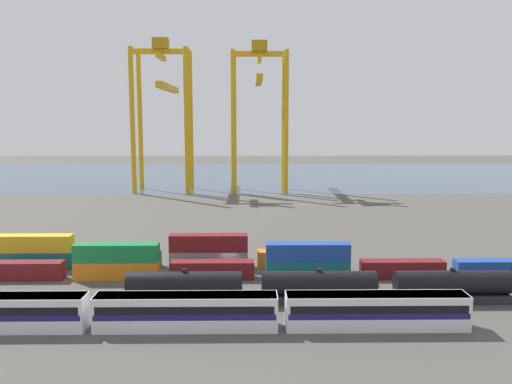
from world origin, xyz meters
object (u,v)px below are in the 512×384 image
freight_tank_row (452,286)px  gantry_crane_central (259,100)px  gantry_crane_west (164,100)px  shipping_container_6 (402,269)px  shipping_container_8 (34,260)px  shipping_container_4 (308,269)px  passenger_train (186,310)px

freight_tank_row → gantry_crane_central: size_ratio=1.75×
freight_tank_row → gantry_crane_west: size_ratio=1.72×
shipping_container_6 → gantry_crane_west: gantry_crane_west is taller
shipping_container_6 → gantry_crane_central: size_ratio=0.26×
shipping_container_8 → shipping_container_4: bearing=-8.1°
passenger_train → shipping_container_4: passenger_train is taller
passenger_train → freight_tank_row: (32.48, 8.28, -0.05)m
shipping_container_4 → shipping_container_6: 13.79m
freight_tank_row → shipping_container_8: size_ratio=6.75×
freight_tank_row → gantry_crane_west: (-52.74, 107.99, 26.58)m
freight_tank_row → gantry_crane_west: gantry_crane_west is taller
gantry_crane_central → shipping_container_8: bearing=-112.0°
shipping_container_4 → shipping_container_8: size_ratio=1.00×
passenger_train → gantry_crane_west: size_ratio=1.31×
passenger_train → shipping_container_6: (29.19, 18.64, -0.84)m
passenger_train → gantry_crane_central: bearing=85.0°
passenger_train → gantry_crane_west: 120.96m
passenger_train → gantry_crane_central: (10.19, 115.50, 26.48)m
passenger_train → gantry_crane_west: gantry_crane_west is taller
gantry_crane_west → freight_tank_row: bearing=-64.0°
shipping_container_8 → gantry_crane_west: gantry_crane_west is taller
shipping_container_4 → gantry_crane_central: gantry_crane_central is taller
freight_tank_row → shipping_container_8: bearing=164.5°
passenger_train → shipping_container_6: 34.65m
shipping_container_4 → gantry_crane_west: size_ratio=0.25×
shipping_container_8 → freight_tank_row: bearing=-15.5°
passenger_train → shipping_container_6: bearing=32.6°
freight_tank_row → passenger_train: bearing=-165.7°
gantry_crane_west → gantry_crane_central: size_ratio=1.02×
passenger_train → freight_tank_row: size_ratio=0.76×
passenger_train → shipping_container_6: passenger_train is taller
shipping_container_6 → gantry_crane_central: bearing=101.1°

